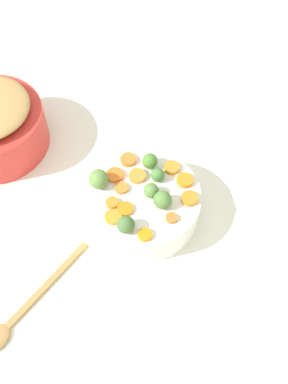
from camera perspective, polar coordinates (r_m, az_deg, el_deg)
The scene contains 21 objects.
tabletop at distance 1.11m, azimuth -1.36°, elevation -2.38°, with size 2.40×2.40×0.02m, color white.
serving_bowl_carrots at distance 1.06m, azimuth -0.00°, elevation -1.50°, with size 0.25×0.25×0.08m, color white.
carrot_slice_0 at distance 0.99m, azimuth 3.34°, elevation -3.17°, with size 0.03×0.03×0.01m, color orange.
carrot_slice_1 at distance 1.08m, azimuth -1.92°, elevation 3.94°, with size 0.04×0.04×0.01m, color orange.
carrot_slice_2 at distance 1.02m, azimuth 5.54°, elevation -0.79°, with size 0.04×0.04×0.01m, color orange.
carrot_slice_3 at distance 0.97m, azimuth 0.11°, elevation -5.19°, with size 0.03×0.03×0.01m, color orange.
carrot_slice_4 at distance 1.01m, azimuth -3.95°, elevation -1.22°, with size 0.03×0.03×0.01m, color orange.
carrot_slice_5 at distance 0.99m, azimuth -3.76°, elevation -3.04°, with size 0.04×0.04×0.01m, color orange.
carrot_slice_6 at distance 1.06m, azimuth 3.37°, elevation 2.97°, with size 0.04×0.04×0.01m, color orange.
carrot_slice_7 at distance 1.04m, azimuth 4.97°, elevation 1.42°, with size 0.04×0.04×0.01m, color orange.
carrot_slice_8 at distance 1.03m, azimuth -2.75°, elevation 0.49°, with size 0.03×0.03×0.01m, color orange.
carrot_slice_9 at distance 1.05m, azimuth -0.81°, elevation 1.97°, with size 0.04×0.04×0.01m, color orange.
carrot_slice_10 at distance 1.00m, azimuth -2.30°, elevation -2.07°, with size 0.04×0.04×0.01m, color orange.
carrot_slice_11 at distance 1.05m, azimuth -3.55°, elevation 2.06°, with size 0.04×0.04×0.01m, color orange.
brussels_sprout_0 at distance 1.04m, azimuth 1.68°, elevation 2.10°, with size 0.03×0.03×0.03m, color #467D3A.
brussels_sprout_1 at distance 0.99m, azimuth 2.27°, elevation -0.95°, with size 0.04×0.04×0.04m, color #527E3B.
brussels_sprout_2 at distance 0.96m, azimuth -2.21°, elevation -3.96°, with size 0.04×0.04×0.04m, color #466B35.
brussels_sprout_3 at distance 1.03m, azimuth -5.51°, elevation 1.57°, with size 0.04×0.04×0.04m, color #608941.
brussels_sprout_4 at distance 1.06m, azimuth 0.72°, elevation 3.78°, with size 0.04×0.04×0.04m, color #4C8131.
brussels_sprout_5 at distance 1.01m, azimuth 0.87°, elevation 0.19°, with size 0.03×0.03×0.03m, color #5A8541.
wooden_spoon at distance 1.02m, azimuth -15.02°, elevation -14.22°, with size 0.09×0.30×0.01m.
Camera 1 is at (-0.46, 0.35, 0.95)m, focal length 44.04 mm.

